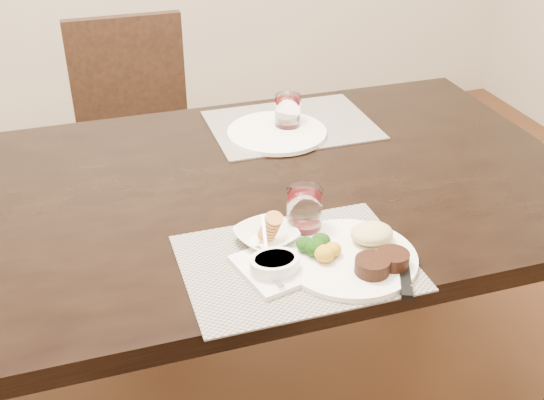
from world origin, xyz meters
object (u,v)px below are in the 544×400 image
object	(u,v)px
steak_knife	(398,272)
far_plate	(277,133)
cracker_bowl	(266,236)
chair_far	(137,131)
wine_glass_near	(304,213)
dinner_plate	(356,254)

from	to	relation	value
steak_knife	far_plate	world-z (taller)	steak_knife
cracker_bowl	far_plate	bearing A→B (deg)	69.54
chair_far	cracker_bowl	world-z (taller)	chair_far
cracker_bowl	wine_glass_near	bearing A→B (deg)	10.33
cracker_bowl	far_plate	size ratio (longest dim) A/B	0.57
chair_far	steak_knife	size ratio (longest dim) A/B	3.60
wine_glass_near	chair_far	bearing A→B (deg)	100.59
cracker_bowl	far_plate	world-z (taller)	cracker_bowl
chair_far	steak_knife	world-z (taller)	chair_far
steak_knife	cracker_bowl	size ratio (longest dim) A/B	1.59
wine_glass_near	far_plate	size ratio (longest dim) A/B	0.38
dinner_plate	wine_glass_near	size ratio (longest dim) A/B	2.67
chair_far	dinner_plate	world-z (taller)	chair_far
steak_knife	far_plate	bearing A→B (deg)	115.54
steak_knife	wine_glass_near	size ratio (longest dim) A/B	2.40
chair_far	wine_glass_near	bearing A→B (deg)	-79.41
cracker_bowl	far_plate	distance (m)	0.53
dinner_plate	far_plate	distance (m)	0.62
chair_far	steak_knife	distance (m)	1.45
dinner_plate	far_plate	world-z (taller)	dinner_plate
dinner_plate	steak_knife	distance (m)	0.09
far_plate	cracker_bowl	bearing A→B (deg)	-110.46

